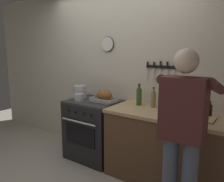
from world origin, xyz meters
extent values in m
cube|color=beige|center=(0.00, 1.35, 1.30)|extent=(6.00, 0.10, 2.60)
cube|color=black|center=(0.74, 1.29, 1.42)|extent=(0.51, 0.02, 0.04)
cube|color=silver|center=(0.51, 1.28, 1.31)|extent=(0.02, 0.00, 0.18)
cube|color=black|center=(0.51, 1.28, 1.44)|extent=(0.02, 0.02, 0.08)
cube|color=silver|center=(0.60, 1.28, 1.32)|extent=(0.02, 0.00, 0.17)
cube|color=black|center=(0.60, 1.28, 1.44)|extent=(0.02, 0.02, 0.08)
cube|color=silver|center=(0.70, 1.28, 1.31)|extent=(0.02, 0.00, 0.18)
cube|color=black|center=(0.70, 1.28, 1.45)|extent=(0.02, 0.02, 0.10)
cube|color=silver|center=(0.79, 1.28, 1.33)|extent=(0.02, 0.00, 0.15)
cube|color=black|center=(0.79, 1.28, 1.45)|extent=(0.02, 0.02, 0.09)
cube|color=silver|center=(0.88, 1.28, 1.34)|extent=(0.02, 0.00, 0.12)
cube|color=black|center=(0.88, 1.28, 1.44)|extent=(0.02, 0.02, 0.08)
cube|color=silver|center=(0.98, 1.28, 1.31)|extent=(0.02, 0.00, 0.19)
cube|color=black|center=(0.98, 1.28, 1.45)|extent=(0.02, 0.02, 0.09)
cylinder|color=white|center=(-0.17, 1.28, 1.73)|extent=(0.21, 0.02, 0.21)
torus|color=black|center=(-0.17, 1.28, 1.73)|extent=(0.23, 0.02, 0.23)
cube|color=brown|center=(1.20, 0.99, 0.43)|extent=(2.00, 0.62, 0.86)
cube|color=tan|center=(1.20, 0.99, 0.88)|extent=(2.03, 0.65, 0.04)
cube|color=black|center=(-0.22, 0.99, 0.43)|extent=(0.76, 0.62, 0.87)
cube|color=black|center=(-0.22, 0.67, 0.45)|extent=(0.53, 0.01, 0.28)
cube|color=#2D2D2D|center=(-0.22, 0.99, 0.89)|extent=(0.76, 0.62, 0.03)
cylinder|color=black|center=(-0.43, 0.67, 0.78)|extent=(0.04, 0.02, 0.04)
cylinder|color=black|center=(-0.30, 0.67, 0.78)|extent=(0.04, 0.02, 0.04)
cylinder|color=black|center=(-0.14, 0.67, 0.78)|extent=(0.04, 0.02, 0.04)
cylinder|color=black|center=(-0.01, 0.67, 0.78)|extent=(0.04, 0.02, 0.04)
cylinder|color=silver|center=(-0.22, 0.65, 0.66)|extent=(0.61, 0.02, 0.02)
cylinder|color=#4C566B|center=(1.21, 0.38, 0.43)|extent=(0.14, 0.14, 0.86)
cube|color=#4C2323|center=(1.30, 0.38, 1.14)|extent=(0.38, 0.22, 0.56)
sphere|color=beige|center=(1.30, 0.38, 1.55)|extent=(0.21, 0.21, 0.21)
cylinder|color=#4C2323|center=(1.09, 0.62, 1.32)|extent=(0.09, 0.55, 0.22)
cylinder|color=#4C2323|center=(1.51, 0.62, 1.32)|extent=(0.09, 0.55, 0.22)
cube|color=#B7B7BC|center=(-0.03, 1.00, 0.91)|extent=(0.34, 0.25, 0.01)
cube|color=#B7B7BC|center=(-0.03, 0.88, 0.94)|extent=(0.34, 0.01, 0.05)
cube|color=#B7B7BC|center=(-0.03, 1.13, 0.94)|extent=(0.34, 0.01, 0.05)
cube|color=#B7B7BC|center=(-0.20, 1.00, 0.94)|extent=(0.01, 0.25, 0.05)
cube|color=#B7B7BC|center=(0.14, 1.00, 0.94)|extent=(0.01, 0.25, 0.05)
ellipsoid|color=brown|center=(-0.03, 1.00, 1.00)|extent=(0.25, 0.18, 0.17)
cylinder|color=#B7B7BC|center=(-0.51, 1.01, 1.00)|extent=(0.20, 0.20, 0.20)
cylinder|color=#B7B7BC|center=(-0.38, 0.85, 0.95)|extent=(0.15, 0.15, 0.11)
cube|color=tan|center=(1.29, 0.95, 0.91)|extent=(0.36, 0.24, 0.02)
cylinder|color=gold|center=(0.97, 1.05, 1.00)|extent=(0.07, 0.07, 0.20)
cylinder|color=gold|center=(0.97, 1.05, 1.12)|extent=(0.03, 0.03, 0.04)
cylinder|color=black|center=(0.97, 1.05, 1.15)|extent=(0.04, 0.04, 0.01)
cylinder|color=#338CCC|center=(0.85, 1.04, 0.99)|extent=(0.06, 0.06, 0.18)
cylinder|color=#338CCC|center=(0.85, 1.04, 1.10)|extent=(0.03, 0.03, 0.04)
cylinder|color=white|center=(0.85, 1.04, 1.13)|extent=(0.03, 0.03, 0.01)
cylinder|color=#997F4C|center=(0.67, 1.14, 1.00)|extent=(0.07, 0.07, 0.21)
cylinder|color=#997F4C|center=(0.67, 1.14, 1.13)|extent=(0.03, 0.03, 0.05)
cylinder|color=black|center=(0.67, 1.14, 1.16)|extent=(0.03, 0.03, 0.01)
cylinder|color=black|center=(1.38, 1.08, 0.97)|extent=(0.06, 0.06, 0.14)
cylinder|color=black|center=(1.38, 1.08, 1.06)|extent=(0.03, 0.03, 0.03)
cylinder|color=#B21919|center=(1.38, 1.08, 1.08)|extent=(0.03, 0.03, 0.01)
cylinder|color=#385623|center=(0.47, 1.13, 1.02)|extent=(0.07, 0.07, 0.23)
cylinder|color=#385623|center=(0.47, 1.13, 1.16)|extent=(0.03, 0.03, 0.05)
cylinder|color=black|center=(0.47, 1.13, 1.19)|extent=(0.04, 0.04, 0.01)
cylinder|color=red|center=(1.32, 1.15, 0.97)|extent=(0.05, 0.05, 0.14)
cylinder|color=red|center=(1.32, 1.15, 1.05)|extent=(0.02, 0.02, 0.03)
cylinder|color=#197219|center=(1.32, 1.15, 1.07)|extent=(0.02, 0.02, 0.01)
camera|label=1|loc=(1.86, -1.52, 1.65)|focal=35.83mm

